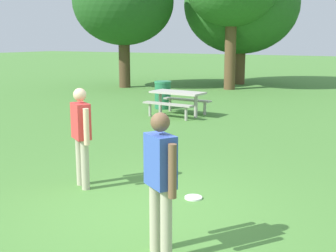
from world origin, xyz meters
The scene contains 8 objects.
ground_plane centered at (0.00, 0.00, 0.00)m, with size 120.00×120.00×0.00m, color #4C8438.
person_thrower centered at (0.82, -0.92, 0.94)m, with size 0.54×0.38×1.64m.
person_catcher centered at (-1.48, 0.45, 0.94)m, with size 0.54×0.38×1.64m.
frisbee centered at (0.34, 0.87, 0.01)m, with size 0.27×0.27×0.03m, color white.
picnic_table_near centered at (-3.38, 7.24, 0.56)m, with size 1.79×1.52×0.77m.
trash_can_beside_table centered at (-4.52, 8.25, 0.48)m, with size 0.59×0.59×0.96m.
tree_tall_left centered at (-9.62, 13.19, 4.14)m, with size 4.90×4.90×6.25m.
tree_broad_center centered at (-5.20, 17.56, 4.14)m, with size 5.98×5.98×6.69m.
Camera 1 is at (3.16, -4.86, 2.41)m, focal length 46.87 mm.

